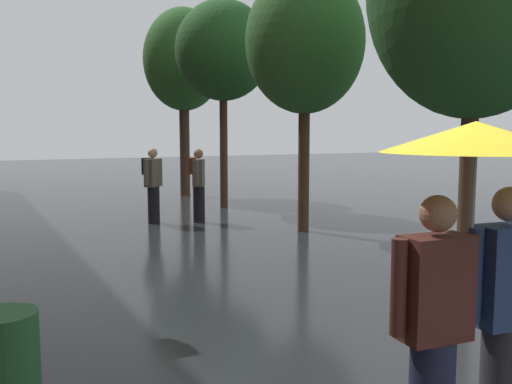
# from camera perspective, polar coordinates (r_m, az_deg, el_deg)

# --- Properties ---
(street_tree_1) EXTENTS (2.33, 2.33, 5.14)m
(street_tree_1) POSITION_cam_1_polar(r_m,az_deg,el_deg) (11.16, 5.07, 15.12)
(street_tree_1) COLOR #473323
(street_tree_1) RESTS_ON ground
(street_tree_2) EXTENTS (2.48, 2.48, 5.38)m
(street_tree_2) POSITION_cam_1_polar(r_m,az_deg,el_deg) (14.71, -3.42, 14.32)
(street_tree_2) COLOR #473323
(street_tree_2) RESTS_ON ground
(street_tree_3) EXTENTS (2.48, 2.48, 5.80)m
(street_tree_3) POSITION_cam_1_polar(r_m,az_deg,el_deg) (17.66, -7.50, 13.30)
(street_tree_3) COLOR #473323
(street_tree_3) RESTS_ON ground
(couple_under_umbrella) EXTENTS (1.12, 1.10, 2.05)m
(couple_under_umbrella) POSITION_cam_1_polar(r_m,az_deg,el_deg) (3.46, 21.50, -4.72)
(couple_under_umbrella) COLOR #1E233D
(couple_under_umbrella) RESTS_ON ground
(litter_bin) EXTENTS (0.44, 0.44, 0.85)m
(litter_bin) POSITION_cam_1_polar(r_m,az_deg,el_deg) (4.06, -24.52, -17.02)
(litter_bin) COLOR #1E4C28
(litter_bin) RESTS_ON ground
(pedestrian_walking_midground) EXTENTS (0.47, 0.46, 1.64)m
(pedestrian_walking_midground) POSITION_cam_1_polar(r_m,az_deg,el_deg) (12.23, -10.62, 0.89)
(pedestrian_walking_midground) COLOR black
(pedestrian_walking_midground) RESTS_ON ground
(pedestrian_walking_far) EXTENTS (0.44, 0.52, 1.62)m
(pedestrian_walking_far) POSITION_cam_1_polar(r_m,az_deg,el_deg) (12.23, -6.00, 0.91)
(pedestrian_walking_far) COLOR black
(pedestrian_walking_far) RESTS_ON ground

